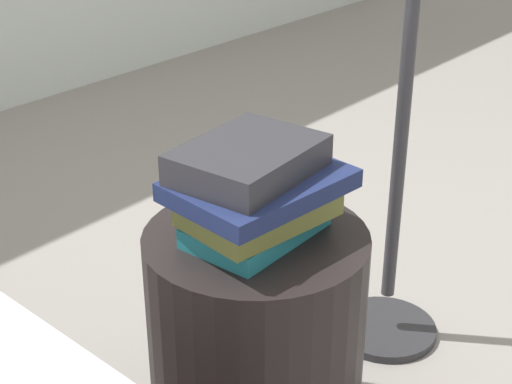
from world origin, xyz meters
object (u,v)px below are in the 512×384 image
at_px(book_olive, 258,207).
at_px(book_charcoal, 248,160).
at_px(book_teal, 259,228).
at_px(book_navy, 261,184).
at_px(side_table, 256,344).

relative_size(book_olive, book_charcoal, 1.01).
bearing_deg(book_charcoal, book_teal, -71.87).
xyz_separation_m(book_navy, book_charcoal, (-0.01, 0.02, 0.04)).
bearing_deg(book_charcoal, book_navy, -72.78).
xyz_separation_m(side_table, book_charcoal, (-0.01, 0.01, 0.37)).
distance_m(side_table, book_charcoal, 0.37).
relative_size(book_teal, book_charcoal, 0.96).
height_order(side_table, book_teal, book_teal).
xyz_separation_m(side_table, book_navy, (0.00, -0.01, 0.33)).
bearing_deg(book_teal, book_navy, -75.11).
height_order(book_teal, book_navy, book_navy).
bearing_deg(book_navy, book_charcoal, 117.01).
height_order(side_table, book_navy, book_navy).
distance_m(book_teal, book_charcoal, 0.13).
relative_size(side_table, book_navy, 1.60).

